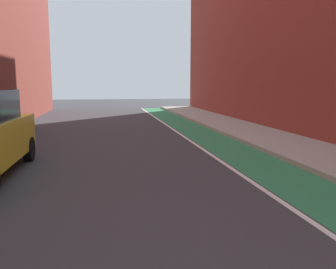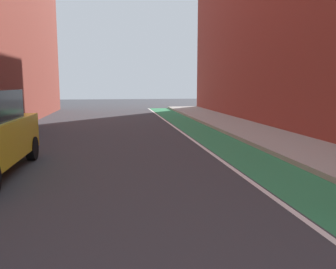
# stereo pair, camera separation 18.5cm
# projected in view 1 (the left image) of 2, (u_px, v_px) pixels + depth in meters

# --- Properties ---
(ground_plane) EXTENTS (76.20, 76.20, 0.00)m
(ground_plane) POSITION_uv_depth(u_px,v_px,m) (120.00, 151.00, 11.05)
(ground_plane) COLOR #38383D
(bike_lane_paint) EXTENTS (1.60, 34.64, 0.00)m
(bike_lane_paint) POSITION_uv_depth(u_px,v_px,m) (211.00, 139.00, 13.63)
(bike_lane_paint) COLOR #2D8451
(bike_lane_paint) RESTS_ON ground
(lane_divider_stripe) EXTENTS (0.12, 34.64, 0.00)m
(lane_divider_stripe) POSITION_uv_depth(u_px,v_px,m) (188.00, 139.00, 13.47)
(lane_divider_stripe) COLOR white
(lane_divider_stripe) RESTS_ON ground
(sidewalk_right) EXTENTS (2.61, 34.64, 0.14)m
(sidewalk_right) POSITION_uv_depth(u_px,v_px,m) (261.00, 135.00, 13.99)
(sidewalk_right) COLOR #A8A59E
(sidewalk_right) RESTS_ON ground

